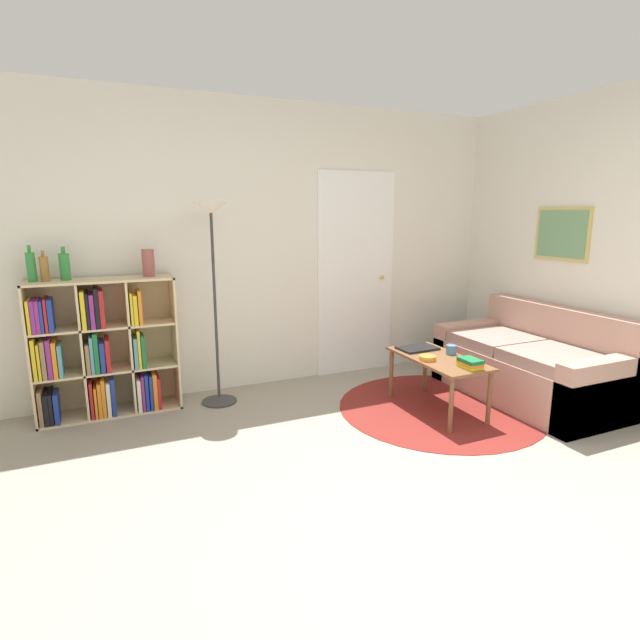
# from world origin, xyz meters

# --- Properties ---
(ground_plane) EXTENTS (14.00, 14.00, 0.00)m
(ground_plane) POSITION_xyz_m (0.00, 0.00, 0.00)
(ground_plane) COLOR gray
(wall_back) EXTENTS (7.60, 0.11, 2.60)m
(wall_back) POSITION_xyz_m (0.03, 2.65, 1.29)
(wall_back) COLOR silver
(wall_back) RESTS_ON ground_plane
(wall_right) EXTENTS (0.08, 5.62, 2.60)m
(wall_right) POSITION_xyz_m (2.32, 1.31, 1.30)
(wall_right) COLOR silver
(wall_right) RESTS_ON ground_plane
(rug) EXTENTS (1.70, 1.70, 0.01)m
(rug) POSITION_xyz_m (1.02, 1.40, 0.00)
(rug) COLOR maroon
(rug) RESTS_ON ground_plane
(bookshelf) EXTENTS (1.09, 0.34, 1.11)m
(bookshelf) POSITION_xyz_m (-1.56, 2.43, 0.52)
(bookshelf) COLOR beige
(bookshelf) RESTS_ON ground_plane
(floor_lamp) EXTENTS (0.30, 0.30, 1.70)m
(floor_lamp) POSITION_xyz_m (-0.65, 2.30, 1.35)
(floor_lamp) COLOR #333333
(floor_lamp) RESTS_ON ground_plane
(couch) EXTENTS (0.84, 1.59, 0.80)m
(couch) POSITION_xyz_m (1.92, 1.30, 0.28)
(couch) COLOR tan
(couch) RESTS_ON ground_plane
(coffee_table) EXTENTS (0.44, 0.91, 0.46)m
(coffee_table) POSITION_xyz_m (0.97, 1.39, 0.40)
(coffee_table) COLOR brown
(coffee_table) RESTS_ON ground_plane
(laptop) EXTENTS (0.34, 0.23, 0.02)m
(laptop) POSITION_xyz_m (0.95, 1.66, 0.47)
(laptop) COLOR black
(laptop) RESTS_ON coffee_table
(bowl) EXTENTS (0.13, 0.13, 0.04)m
(bowl) POSITION_xyz_m (0.84, 1.36, 0.47)
(bowl) COLOR orange
(bowl) RESTS_ON coffee_table
(book_stack_on_table) EXTENTS (0.13, 0.18, 0.07)m
(book_stack_on_table) POSITION_xyz_m (1.01, 1.06, 0.49)
(book_stack_on_table) COLOR gold
(book_stack_on_table) RESTS_ON coffee_table
(cup) EXTENTS (0.08, 0.08, 0.08)m
(cup) POSITION_xyz_m (1.12, 1.42, 0.50)
(cup) COLOR teal
(cup) RESTS_ON coffee_table
(bottle_left) EXTENTS (0.07, 0.07, 0.27)m
(bottle_left) POSITION_xyz_m (-1.98, 2.46, 1.22)
(bottle_left) COLOR #2D8438
(bottle_left) RESTS_ON bookshelf
(bottle_middle) EXTENTS (0.06, 0.06, 0.23)m
(bottle_middle) POSITION_xyz_m (-1.89, 2.45, 1.21)
(bottle_middle) COLOR olive
(bottle_middle) RESTS_ON bookshelf
(bottle_right) EXTENTS (0.08, 0.08, 0.26)m
(bottle_right) POSITION_xyz_m (-1.75, 2.46, 1.22)
(bottle_right) COLOR #2D8438
(bottle_right) RESTS_ON bookshelf
(vase_on_shelf) EXTENTS (0.10, 0.10, 0.22)m
(vase_on_shelf) POSITION_xyz_m (-1.15, 2.43, 1.22)
(vase_on_shelf) COLOR #934C47
(vase_on_shelf) RESTS_ON bookshelf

